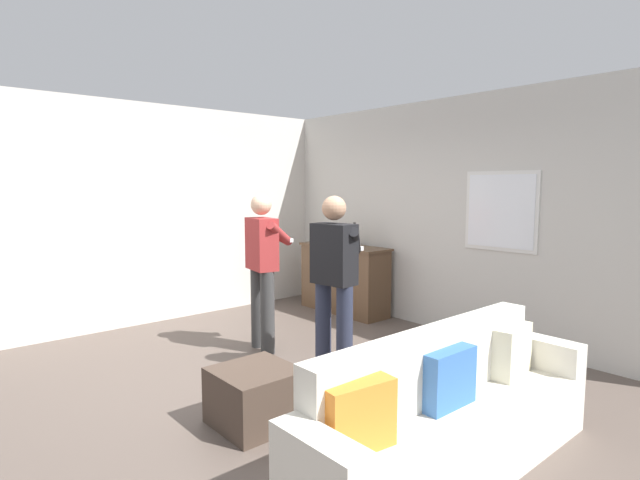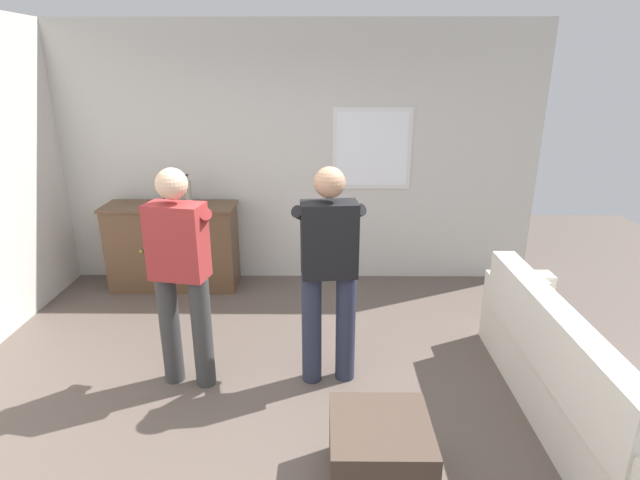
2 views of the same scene
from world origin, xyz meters
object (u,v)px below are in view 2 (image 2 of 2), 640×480
at_px(bottle_wine_green, 166,195).
at_px(person_standing_right, 329,267).
at_px(couch, 570,379).
at_px(sideboard_cabinet, 173,246).
at_px(bottle_liquor_amber, 188,192).
at_px(person_standing_left, 181,269).
at_px(ottoman, 379,454).

xyz_separation_m(bottle_wine_green, person_standing_right, (1.69, -1.70, -0.11)).
bearing_deg(bottle_wine_green, couch, -33.78).
distance_m(sideboard_cabinet, bottle_wine_green, 0.58).
distance_m(bottle_wine_green, person_standing_right, 2.40).
bearing_deg(person_standing_right, couch, -17.71).
distance_m(bottle_wine_green, bottle_liquor_amber, 0.23).
relative_size(sideboard_cabinet, person_standing_right, 0.83).
bearing_deg(couch, bottle_wine_green, 146.22).
bearing_deg(bottle_liquor_amber, bottle_wine_green, -176.52).
distance_m(couch, person_standing_left, 2.79).
xyz_separation_m(couch, sideboard_cabinet, (-3.29, 2.24, 0.13)).
bearing_deg(person_standing_left, bottle_wine_green, 109.58).
height_order(couch, sideboard_cabinet, sideboard_cabinet).
distance_m(couch, ottoman, 1.44).
xyz_separation_m(ottoman, person_standing_left, (-1.36, 1.01, 0.73)).
xyz_separation_m(sideboard_cabinet, ottoman, (1.97, -2.79, -0.26)).
relative_size(couch, ottoman, 4.18).
relative_size(bottle_wine_green, ottoman, 0.52).
distance_m(sideboard_cabinet, ottoman, 3.43).
bearing_deg(bottle_wine_green, ottoman, -54.35).
relative_size(sideboard_cabinet, ottoman, 2.44).
height_order(couch, bottle_liquor_amber, bottle_liquor_amber).
height_order(sideboard_cabinet, bottle_liquor_amber, bottle_liquor_amber).
bearing_deg(person_standing_right, person_standing_left, -177.22).
bearing_deg(couch, ottoman, -157.45).
bearing_deg(person_standing_left, person_standing_right, 2.78).
distance_m(ottoman, person_standing_right, 1.32).
relative_size(ottoman, person_standing_left, 0.34).
height_order(bottle_liquor_amber, person_standing_right, person_standing_right).
bearing_deg(sideboard_cabinet, bottle_liquor_amber, -4.61).
height_order(ottoman, person_standing_left, person_standing_left).
xyz_separation_m(couch, person_standing_right, (-1.61, 0.51, 0.59)).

